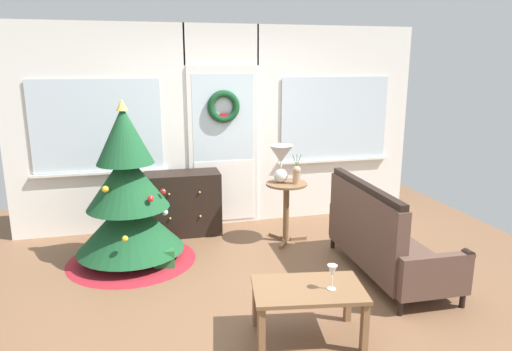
{
  "coord_description": "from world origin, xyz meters",
  "views": [
    {
      "loc": [
        -1.06,
        -3.81,
        2.09
      ],
      "look_at": [
        0.05,
        0.55,
        1.0
      ],
      "focal_mm": 32.87,
      "sensor_mm": 36.0,
      "label": 1
    }
  ],
  "objects_px": {
    "wine_glass": "(332,272)",
    "flower_vase": "(297,174)",
    "settee_sofa": "(381,239)",
    "gift_box": "(164,258)",
    "christmas_tree": "(128,204)",
    "side_table": "(286,200)",
    "coffee_table": "(308,295)",
    "dresser_cabinet": "(183,203)",
    "table_lamp": "(281,159)"
  },
  "relations": [
    {
      "from": "side_table",
      "to": "table_lamp",
      "type": "bearing_deg",
      "value": 146.31
    },
    {
      "from": "christmas_tree",
      "to": "flower_vase",
      "type": "xyz_separation_m",
      "value": [
        1.89,
        0.06,
        0.21
      ]
    },
    {
      "from": "dresser_cabinet",
      "to": "wine_glass",
      "type": "height_order",
      "value": "dresser_cabinet"
    },
    {
      "from": "coffee_table",
      "to": "gift_box",
      "type": "height_order",
      "value": "coffee_table"
    },
    {
      "from": "table_lamp",
      "to": "settee_sofa",
      "type": "bearing_deg",
      "value": -58.7
    },
    {
      "from": "side_table",
      "to": "flower_vase",
      "type": "relative_size",
      "value": 2.06
    },
    {
      "from": "settee_sofa",
      "to": "table_lamp",
      "type": "height_order",
      "value": "table_lamp"
    },
    {
      "from": "christmas_tree",
      "to": "gift_box",
      "type": "relative_size",
      "value": 8.31
    },
    {
      "from": "gift_box",
      "to": "settee_sofa",
      "type": "bearing_deg",
      "value": -18.5
    },
    {
      "from": "flower_vase",
      "to": "christmas_tree",
      "type": "bearing_deg",
      "value": -178.14
    },
    {
      "from": "side_table",
      "to": "flower_vase",
      "type": "xyz_separation_m",
      "value": [
        0.1,
        -0.06,
        0.33
      ]
    },
    {
      "from": "christmas_tree",
      "to": "side_table",
      "type": "height_order",
      "value": "christmas_tree"
    },
    {
      "from": "settee_sofa",
      "to": "coffee_table",
      "type": "relative_size",
      "value": 1.82
    },
    {
      "from": "dresser_cabinet",
      "to": "side_table",
      "type": "bearing_deg",
      "value": -26.41
    },
    {
      "from": "settee_sofa",
      "to": "coffee_table",
      "type": "bearing_deg",
      "value": -141.3
    },
    {
      "from": "christmas_tree",
      "to": "settee_sofa",
      "type": "bearing_deg",
      "value": -21.99
    },
    {
      "from": "dresser_cabinet",
      "to": "side_table",
      "type": "xyz_separation_m",
      "value": [
        1.15,
        -0.57,
        0.12
      ]
    },
    {
      "from": "flower_vase",
      "to": "settee_sofa",
      "type": "bearing_deg",
      "value": -62.87
    },
    {
      "from": "table_lamp",
      "to": "flower_vase",
      "type": "bearing_deg",
      "value": -32.01
    },
    {
      "from": "dresser_cabinet",
      "to": "side_table",
      "type": "distance_m",
      "value": 1.29
    },
    {
      "from": "dresser_cabinet",
      "to": "flower_vase",
      "type": "height_order",
      "value": "flower_vase"
    },
    {
      "from": "flower_vase",
      "to": "wine_glass",
      "type": "height_order",
      "value": "flower_vase"
    },
    {
      "from": "settee_sofa",
      "to": "flower_vase",
      "type": "distance_m",
      "value": 1.25
    },
    {
      "from": "wine_glass",
      "to": "gift_box",
      "type": "relative_size",
      "value": 0.93
    },
    {
      "from": "wine_glass",
      "to": "settee_sofa",
      "type": "bearing_deg",
      "value": 45.33
    },
    {
      "from": "dresser_cabinet",
      "to": "gift_box",
      "type": "relative_size",
      "value": 4.34
    },
    {
      "from": "side_table",
      "to": "coffee_table",
      "type": "xyz_separation_m",
      "value": [
        -0.46,
        -1.97,
        -0.15
      ]
    },
    {
      "from": "coffee_table",
      "to": "settee_sofa",
      "type": "bearing_deg",
      "value": 38.7
    },
    {
      "from": "christmas_tree",
      "to": "side_table",
      "type": "distance_m",
      "value": 1.8
    },
    {
      "from": "coffee_table",
      "to": "wine_glass",
      "type": "relative_size",
      "value": 4.68
    },
    {
      "from": "settee_sofa",
      "to": "coffee_table",
      "type": "distance_m",
      "value": 1.4
    },
    {
      "from": "settee_sofa",
      "to": "flower_vase",
      "type": "bearing_deg",
      "value": 117.13
    },
    {
      "from": "flower_vase",
      "to": "coffee_table",
      "type": "bearing_deg",
      "value": -106.34
    },
    {
      "from": "flower_vase",
      "to": "wine_glass",
      "type": "xyz_separation_m",
      "value": [
        -0.4,
        -1.98,
        -0.27
      ]
    },
    {
      "from": "wine_glass",
      "to": "flower_vase",
      "type": "bearing_deg",
      "value": 78.56
    },
    {
      "from": "table_lamp",
      "to": "gift_box",
      "type": "height_order",
      "value": "table_lamp"
    },
    {
      "from": "table_lamp",
      "to": "gift_box",
      "type": "relative_size",
      "value": 2.1
    },
    {
      "from": "dresser_cabinet",
      "to": "wine_glass",
      "type": "relative_size",
      "value": 4.65
    },
    {
      "from": "settee_sofa",
      "to": "coffee_table",
      "type": "xyz_separation_m",
      "value": [
        -1.09,
        -0.88,
        -0.01
      ]
    },
    {
      "from": "settee_sofa",
      "to": "wine_glass",
      "type": "xyz_separation_m",
      "value": [
        -0.93,
        -0.94,
        0.19
      ]
    },
    {
      "from": "dresser_cabinet",
      "to": "settee_sofa",
      "type": "distance_m",
      "value": 2.44
    },
    {
      "from": "table_lamp",
      "to": "coffee_table",
      "type": "relative_size",
      "value": 0.48
    },
    {
      "from": "table_lamp",
      "to": "wine_glass",
      "type": "xyz_separation_m",
      "value": [
        -0.24,
        -2.08,
        -0.44
      ]
    },
    {
      "from": "flower_vase",
      "to": "dresser_cabinet",
      "type": "bearing_deg",
      "value": 153.21
    },
    {
      "from": "christmas_tree",
      "to": "coffee_table",
      "type": "bearing_deg",
      "value": -54.41
    },
    {
      "from": "wine_glass",
      "to": "gift_box",
      "type": "distance_m",
      "value": 2.07
    },
    {
      "from": "dresser_cabinet",
      "to": "settee_sofa",
      "type": "height_order",
      "value": "settee_sofa"
    },
    {
      "from": "settee_sofa",
      "to": "gift_box",
      "type": "height_order",
      "value": "settee_sofa"
    },
    {
      "from": "dresser_cabinet",
      "to": "flower_vase",
      "type": "bearing_deg",
      "value": -26.79
    },
    {
      "from": "dresser_cabinet",
      "to": "settee_sofa",
      "type": "xyz_separation_m",
      "value": [
        1.78,
        -1.67,
        -0.01
      ]
    }
  ]
}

